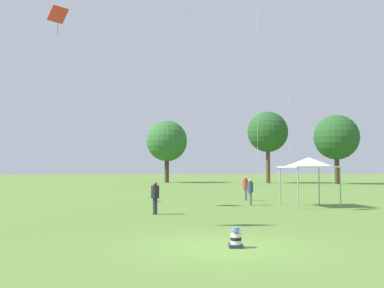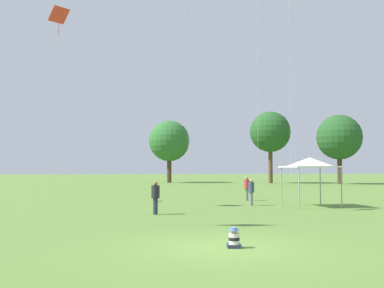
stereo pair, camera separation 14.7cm
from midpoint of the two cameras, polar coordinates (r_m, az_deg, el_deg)
name	(u,v)px [view 1 (the left image)]	position (r m, az deg, el deg)	size (l,w,h in m)	color
ground_plane	(223,247)	(12.79, 3.68, -12.97)	(300.00, 300.00, 0.00)	#567A33
seated_toddler	(236,239)	(12.71, 5.25, -11.94)	(0.43, 0.50, 0.57)	#282D47
person_standing_0	(155,195)	(21.51, -4.91, -6.48)	(0.55, 0.55, 1.56)	#282D42
person_standing_1	(245,186)	(30.77, 6.67, -5.37)	(0.45, 0.45, 1.62)	slate
person_standing_3	(250,190)	(26.77, 7.26, -5.77)	(0.46, 0.46, 1.56)	slate
canopy_tent	(309,163)	(26.66, 14.47, -2.32)	(2.91, 2.91, 2.81)	white
kite_6	(58,21)	(27.12, -16.83, 14.77)	(1.22, 1.18, 11.14)	red
distant_tree_0	(268,132)	(66.76, 9.53, 1.49)	(5.95, 5.95, 10.48)	brown
distant_tree_1	(336,137)	(65.38, 17.81, 0.80)	(6.22, 6.22, 9.58)	#473323
distant_tree_2	(167,141)	(67.99, -3.27, 0.37)	(6.18, 6.18, 9.40)	#473323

